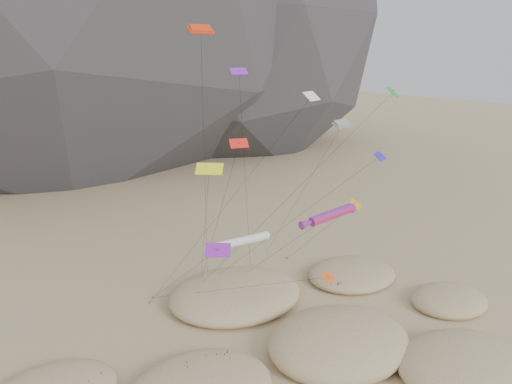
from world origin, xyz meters
TOP-DOWN VIEW (x-y plane):
  - ground at (0.00, 0.00)m, footprint 500.00×500.00m
  - dunes at (-1.67, 4.57)m, footprint 51.08×38.06m
  - dune_grass at (-0.12, 3.34)m, footprint 42.13×30.00m
  - kite_stakes at (1.54, 23.48)m, footprint 21.10×1.86m
  - rainbow_tube_kite at (4.81, 8.22)m, footprint 7.21×14.09m
  - white_tube_kite at (-4.03, 11.37)m, footprint 6.71×12.00m
  - orange_parafoil at (-5.88, 14.55)m, footprint 6.72×10.87m
  - multi_parafoil at (8.54, 11.10)m, footprint 3.53×17.40m
  - delta_kites at (3.00, 10.51)m, footprint 26.90×19.97m

SIDE VIEW (x-z plane):
  - ground at x=0.00m, z-range 0.00..0.00m
  - kite_stakes at x=1.54m, z-range 0.00..0.30m
  - dunes at x=-1.67m, z-range -1.31..2.74m
  - dune_grass at x=-0.12m, z-range 0.06..1.65m
  - white_tube_kite at x=-4.03m, z-range 4.72..15.50m
  - rainbow_tube_kite at x=4.81m, z-range 5.59..18.40m
  - delta_kites at x=3.00m, z-range 3.84..30.21m
  - multi_parafoil at x=8.54m, z-range 9.81..30.91m
  - orange_parafoil at x=-5.88m, z-range 14.20..44.47m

